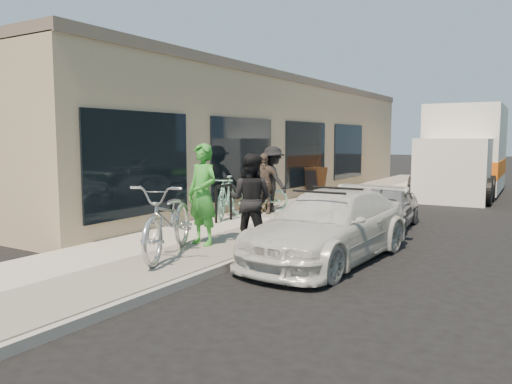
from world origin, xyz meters
The scene contains 17 objects.
ground centered at (0.00, 0.00, 0.00)m, with size 120.00×120.00×0.00m, color black.
sidewalk centered at (-2.00, 3.00, 0.07)m, with size 3.00×34.00×0.15m, color #B2AEA0.
curb centered at (-0.45, 3.00, 0.07)m, with size 0.12×34.00×0.13m, color #9E9990.
storefront centered at (-5.24, 7.99, 2.12)m, with size 3.60×20.00×4.22m.
bike_rack centered at (-2.75, 2.01, 0.69)m, with size 0.09×0.64×0.89m.
sandwich_board centered at (-3.14, 8.01, 0.66)m, with size 0.73×0.74×0.99m.
sedan_white centered at (0.68, 0.36, 0.61)m, with size 1.97×4.29×1.25m.
sedan_silver centered at (0.58, 4.02, 0.51)m, with size 1.21×3.01×1.03m, color gray.
moving_truck centered at (0.88, 12.76, 1.50)m, with size 2.82×6.96×3.37m.
tandem_bike centered at (-1.48, -1.36, 0.77)m, with size 0.83×2.38×1.25m, color silver.
woman_rider centered at (-1.57, -0.33, 1.10)m, with size 0.69×0.45×1.89m, color green.
man_standing centered at (-0.75, 0.05, 1.01)m, with size 0.83×0.65×1.71m, color black.
cruiser_bike_a centered at (-3.06, 2.57, 0.67)m, with size 0.49×1.73×1.04m, color #80BEAA.
cruiser_bike_b centered at (-2.67, 3.55, 0.61)m, with size 0.61×1.76×0.92m, color #80BEAA.
cruiser_bike_c centered at (-2.90, 4.39, 0.61)m, with size 0.43×1.52×0.91m, color gold.
bystander_a centered at (-2.53, 3.99, 1.04)m, with size 1.15×0.66×1.78m, color black.
bystander_b centered at (-2.61, 3.64, 0.95)m, with size 0.93×0.39×1.60m, color brown.
Camera 1 is at (4.11, -7.66, 2.13)m, focal length 35.00 mm.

